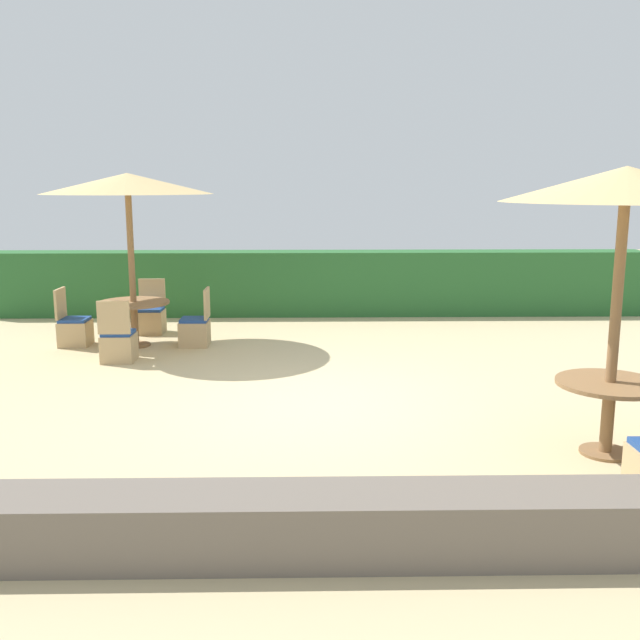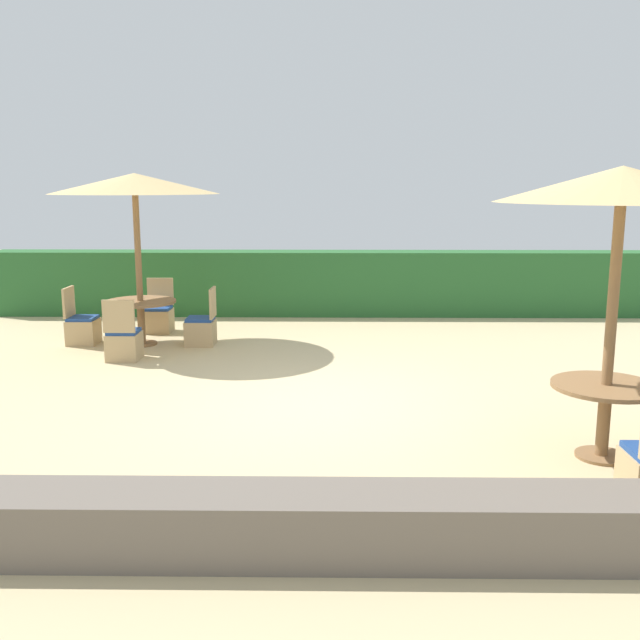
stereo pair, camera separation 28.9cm
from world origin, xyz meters
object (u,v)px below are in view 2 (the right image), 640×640
Objects in this scene: parasol_back_left at (135,184)px; parasol_front_right at (622,186)px; patio_chair_back_left_south at (124,343)px; patio_chair_back_left_west at (82,328)px; round_table_front_right at (605,401)px; round_table_back_left at (141,309)px; patio_chair_back_left_north at (159,317)px; patio_chair_back_left_east at (202,329)px.

parasol_front_right is at bearing -40.28° from parasol_back_left.
patio_chair_back_left_west is (-0.99, 1.06, 0.00)m from patio_chair_back_left_south.
parasol_back_left is at bearing 139.72° from round_table_front_right.
round_table_front_right is at bearing -90.00° from parasol_front_right.
round_table_back_left is at bearing 90.00° from parasol_back_left.
patio_chair_back_left_south is 2.03m from patio_chair_back_left_north.
patio_chair_back_left_north is 8.36m from parasol_front_right.
parasol_back_left reaches higher than patio_chair_back_left_west.
round_table_back_left is 1.21× the size of patio_chair_back_left_west.
patio_chair_back_left_west is 1.00× the size of patio_chair_back_left_north.
patio_chair_back_left_south is at bearing 136.56° from patio_chair_back_left_east.
patio_chair_back_left_east is at bearing -0.19° from round_table_back_left.
parasol_front_right is (6.61, -4.81, 2.28)m from patio_chair_back_left_west.
parasol_back_left is at bearing 87.60° from patio_chair_back_left_north.
patio_chair_back_left_south is at bearing 42.77° from patio_chair_back_left_west.
patio_chair_back_left_west is 1.40m from patio_chair_back_left_north.
patio_chair_back_left_west is 0.92× the size of round_table_front_right.
patio_chair_back_left_south is 1.00× the size of patio_chair_back_left_north.
patio_chair_back_left_north is at bearing 133.30° from patio_chair_back_left_west.
patio_chair_back_left_south is (0.01, -1.03, -2.29)m from parasol_back_left.
round_table_back_left is 1.21× the size of patio_chair_back_left_east.
patio_chair_back_left_south is (0.01, -1.03, -0.32)m from round_table_back_left.
patio_chair_back_left_north reaches higher than round_table_back_left.
parasol_front_right reaches higher than patio_chair_back_left_south.
round_table_front_right is (5.63, -3.75, 0.29)m from patio_chair_back_left_south.
patio_chair_back_left_north is (0.04, 2.03, 0.00)m from patio_chair_back_left_south.
patio_chair_back_left_east is (0.97, -0.00, -0.32)m from round_table_back_left.
parasol_back_left is 2.93× the size of patio_chair_back_left_west.
patio_chair_back_left_north is (0.04, 1.00, -0.32)m from round_table_back_left.
patio_chair_back_left_south is 0.92× the size of round_table_front_right.
round_table_back_left is 1.21× the size of patio_chair_back_left_south.
patio_chair_back_left_north is at bearing 42.84° from patio_chair_back_left_east.
patio_chair_back_left_east is at bearing -0.19° from parasol_back_left.
parasol_back_left is 2.49m from patio_chair_back_left_east.
parasol_back_left is 2.41× the size of round_table_back_left.
round_table_back_left is at bearing 139.72° from round_table_front_right.
parasol_front_right is at bearing 134.08° from patio_chair_back_left_north.
patio_chair_back_left_south is 6.77m from round_table_front_right.
round_table_back_left is at bearing 87.73° from patio_chair_back_left_west.
patio_chair_back_left_west is 8.49m from parasol_front_right.
parasol_front_right is at bearing -135.67° from patio_chair_back_left_east.
parasol_back_left is at bearing 89.81° from patio_chair_back_left_east.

